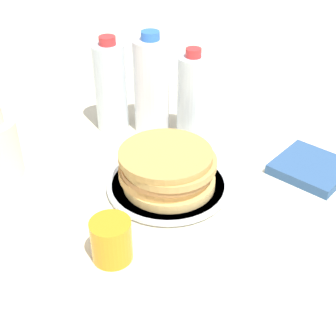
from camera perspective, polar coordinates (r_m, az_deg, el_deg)
ground_plane at (r=0.93m, az=-0.45°, el=-1.34°), size 4.00×4.00×0.00m
plate at (r=0.90m, az=0.00°, el=-2.09°), size 0.24×0.24×0.01m
pancake_stack at (r=0.87m, az=-0.08°, el=-0.05°), size 0.18×0.19×0.07m
juice_glass at (r=0.75m, az=-6.92°, el=-8.73°), size 0.07×0.07×0.07m
water_bottle_near at (r=1.06m, az=-7.00°, el=9.78°), size 0.07×0.07×0.22m
water_bottle_mid at (r=1.02m, az=2.95°, el=8.57°), size 0.07×0.07×0.21m
water_bottle_far at (r=1.05m, az=-2.04°, el=10.04°), size 0.08×0.08×0.23m
napkin at (r=0.99m, az=17.04°, el=0.03°), size 0.15×0.15×0.02m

